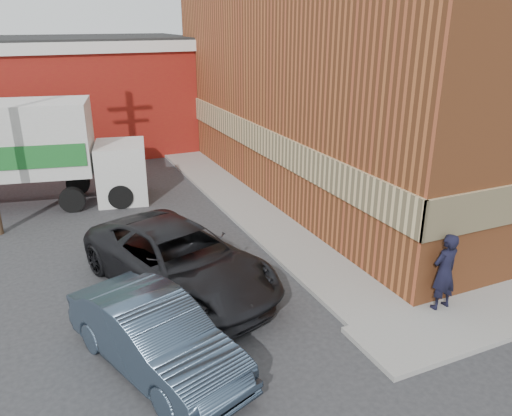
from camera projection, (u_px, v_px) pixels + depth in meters
name	position (u px, v px, depth m)	size (l,w,h in m)	color
ground	(360.00, 326.00, 11.15)	(90.00, 90.00, 0.00)	#28282B
brick_building	(412.00, 64.00, 20.41)	(14.25, 18.25, 9.36)	brown
sidewalk_west	(235.00, 197.00, 19.03)	(1.80, 18.00, 0.12)	gray
warehouse	(29.00, 96.00, 24.89)	(16.30, 8.30, 5.60)	maroon
man	(445.00, 272.00, 11.35)	(0.68, 0.45, 1.87)	black
sedan	(155.00, 336.00, 9.61)	(1.53, 4.39, 1.45)	#324153
suv_a	(179.00, 260.00, 12.43)	(2.71, 5.88, 1.63)	black
box_truck	(27.00, 147.00, 17.62)	(7.95, 3.75, 3.78)	silver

